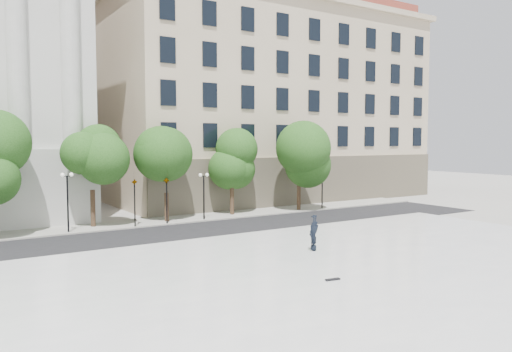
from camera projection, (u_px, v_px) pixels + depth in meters
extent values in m
plane|color=#ABA9A1|center=(337.00, 311.00, 19.34)|extent=(160.00, 160.00, 0.00)
cube|color=white|center=(291.00, 286.00, 21.84)|extent=(44.00, 22.00, 0.45)
cube|color=black|center=(161.00, 236.00, 34.44)|extent=(60.00, 8.00, 0.02)
cube|color=#B6B3A8|center=(132.00, 224.00, 39.47)|extent=(60.00, 4.00, 0.12)
cube|color=beige|center=(247.00, 110.00, 62.12)|extent=(36.00, 26.00, 21.00)
cube|color=maroon|center=(247.00, 13.00, 61.30)|extent=(34.00, 24.00, 1.40)
cylinder|color=black|center=(135.00, 205.00, 37.74)|extent=(0.10, 0.10, 3.50)
imported|color=black|center=(134.00, 177.00, 37.59)|extent=(1.10, 1.87, 0.75)
cylinder|color=black|center=(167.00, 203.00, 39.14)|extent=(0.10, 0.10, 3.50)
imported|color=black|center=(166.00, 176.00, 38.99)|extent=(0.79, 1.93, 0.76)
imported|color=black|center=(313.00, 246.00, 27.95)|extent=(1.59, 2.09, 0.54)
cube|color=black|center=(333.00, 279.00, 22.00)|extent=(0.72, 0.29, 0.07)
cylinder|color=#382619|center=(93.00, 209.00, 37.79)|extent=(0.36, 0.36, 2.90)
sphere|color=#184212|center=(92.00, 157.00, 37.51)|extent=(3.66, 3.66, 3.66)
cylinder|color=#382619|center=(167.00, 208.00, 40.33)|extent=(0.36, 0.36, 2.42)
sphere|color=#184212|center=(166.00, 167.00, 40.10)|extent=(4.24, 4.24, 4.24)
cylinder|color=#382619|center=(232.00, 201.00, 44.03)|extent=(0.36, 0.36, 2.59)
sphere|color=#184212|center=(232.00, 161.00, 43.79)|extent=(4.34, 4.34, 4.34)
cylinder|color=#382619|center=(299.00, 198.00, 47.11)|extent=(0.36, 0.36, 2.39)
sphere|color=#184212|center=(299.00, 164.00, 46.88)|extent=(4.42, 4.42, 4.42)
cylinder|color=black|center=(68.00, 205.00, 35.39)|extent=(0.12, 0.12, 4.11)
cube|color=black|center=(67.00, 176.00, 35.25)|extent=(0.60, 0.06, 0.06)
sphere|color=white|center=(63.00, 175.00, 35.08)|extent=(0.28, 0.28, 0.28)
sphere|color=white|center=(71.00, 175.00, 35.40)|extent=(0.28, 0.28, 0.28)
cylinder|color=black|center=(204.00, 198.00, 41.22)|extent=(0.12, 0.12, 3.71)
cube|color=black|center=(204.00, 176.00, 41.09)|extent=(0.60, 0.06, 0.06)
sphere|color=white|center=(200.00, 175.00, 40.92)|extent=(0.28, 0.28, 0.28)
sphere|color=white|center=(207.00, 175.00, 41.24)|extent=(0.28, 0.28, 0.28)
cylinder|color=black|center=(322.00, 189.00, 48.07)|extent=(0.12, 0.12, 3.87)
cube|color=black|center=(322.00, 169.00, 47.94)|extent=(0.60, 0.06, 0.06)
sphere|color=white|center=(320.00, 168.00, 47.77)|extent=(0.28, 0.28, 0.28)
sphere|color=white|center=(325.00, 168.00, 48.09)|extent=(0.28, 0.28, 0.28)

